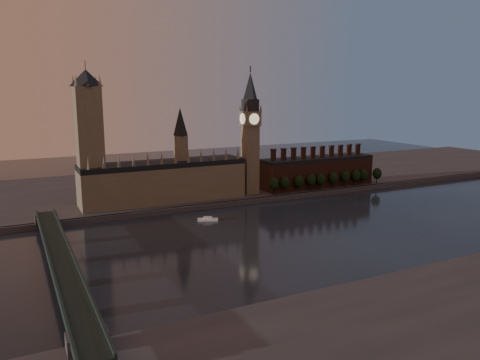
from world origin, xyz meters
The scene contains 18 objects.
ground centered at (0.00, 0.00, 0.00)m, with size 900.00×900.00×0.00m, color black.
north_bank centered at (0.00, 178.04, 2.00)m, with size 900.00×182.00×4.00m.
palace_of_westminster centered at (-64.41, 114.91, 21.63)m, with size 130.00×30.30×74.00m.
victoria_tower centered at (-120.00, 115.00, 59.09)m, with size 24.00×24.00×108.00m.
big_ben centered at (10.00, 110.00, 56.83)m, with size 15.00×15.00×107.00m.
chimney_block centered at (80.00, 110.00, 17.82)m, with size 110.00×25.00×37.00m.
embankment_tree_0 centered at (24.96, 95.26, 13.47)m, with size 8.60×8.60×14.88m.
embankment_tree_1 centered at (35.78, 95.15, 13.47)m, with size 8.60×8.60×14.88m.
embankment_tree_2 centered at (49.78, 94.28, 13.47)m, with size 8.60×8.60×14.88m.
embankment_tree_3 centered at (62.75, 94.73, 13.47)m, with size 8.60×8.60×14.88m.
embankment_tree_4 centered at (72.84, 94.29, 13.47)m, with size 8.60×8.60×14.88m.
embankment_tree_5 centered at (86.84, 94.28, 13.47)m, with size 8.60×8.60×14.88m.
embankment_tree_6 centered at (100.64, 94.49, 13.47)m, with size 8.60×8.60×14.88m.
embankment_tree_7 centered at (112.69, 94.08, 13.47)m, with size 8.60×8.60×14.88m.
embankment_tree_8 centered at (122.13, 94.61, 13.47)m, with size 8.60×8.60×14.88m.
embankment_tree_9 centered at (138.21, 93.98, 13.47)m, with size 8.60×8.60×14.88m.
westminster_bridge centered at (-155.00, -2.70, 7.44)m, with size 14.00×200.00×11.55m.
river_boat centered at (-50.85, 58.48, 1.10)m, with size 14.85×9.46×2.88m.
Camera 1 is at (-173.71, -239.24, 91.05)m, focal length 35.00 mm.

